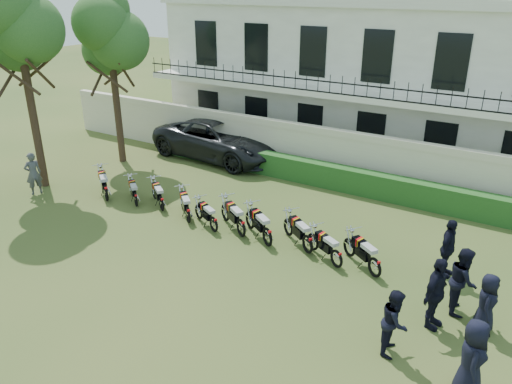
# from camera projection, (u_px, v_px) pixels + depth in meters

# --- Properties ---
(ground) EXTENTS (100.00, 100.00, 0.00)m
(ground) POSITION_uv_depth(u_px,v_px,m) (211.00, 255.00, 15.85)
(ground) COLOR #354F1F
(ground) RESTS_ON ground
(perimeter_wall) EXTENTS (30.00, 0.35, 2.30)m
(perimeter_wall) POSITION_uv_depth(u_px,v_px,m) (320.00, 152.00, 21.65)
(perimeter_wall) COLOR beige
(perimeter_wall) RESTS_ON ground
(hedge) EXTENTS (18.00, 0.60, 1.00)m
(hedge) POSITION_uv_depth(u_px,v_px,m) (333.00, 177.00, 20.80)
(hedge) COLOR #1E4A1A
(hedge) RESTS_ON ground
(building) EXTENTS (20.40, 9.60, 7.40)m
(building) POSITION_uv_depth(u_px,v_px,m) (372.00, 73.00, 25.33)
(building) COLOR white
(building) RESTS_ON ground
(tree_west_mid) EXTENTS (3.40, 3.20, 8.82)m
(tree_west_mid) POSITION_uv_depth(u_px,v_px,m) (17.00, 20.00, 18.62)
(tree_west_mid) COLOR #473323
(tree_west_mid) RESTS_ON ground
(tree_west_near) EXTENTS (3.40, 3.20, 7.90)m
(tree_west_near) POSITION_uv_depth(u_px,v_px,m) (110.00, 34.00, 21.81)
(tree_west_near) COLOR #473323
(tree_west_near) RESTS_ON ground
(motorcycle_0) EXTENTS (1.72, 1.27, 1.11)m
(motorcycle_0) POSITION_uv_depth(u_px,v_px,m) (106.00, 189.00, 19.51)
(motorcycle_0) COLOR black
(motorcycle_0) RESTS_ON ground
(motorcycle_1) EXTENTS (1.43, 1.10, 0.94)m
(motorcycle_1) POSITION_uv_depth(u_px,v_px,m) (136.00, 196.00, 19.06)
(motorcycle_1) COLOR black
(motorcycle_1) RESTS_ON ground
(motorcycle_2) EXTENTS (1.54, 1.12, 0.99)m
(motorcycle_2) POSITION_uv_depth(u_px,v_px,m) (161.00, 200.00, 18.66)
(motorcycle_2) COLOR black
(motorcycle_2) RESTS_ON ground
(motorcycle_3) EXTENTS (1.45, 1.29, 1.01)m
(motorcycle_3) POSITION_uv_depth(u_px,v_px,m) (188.00, 211.00, 17.75)
(motorcycle_3) COLOR black
(motorcycle_3) RESTS_ON ground
(motorcycle_4) EXTENTS (1.60, 0.89, 0.95)m
(motorcycle_4) POSITION_uv_depth(u_px,v_px,m) (214.00, 221.00, 17.10)
(motorcycle_4) COLOR black
(motorcycle_4) RESTS_ON ground
(motorcycle_5) EXTENTS (1.74, 1.14, 1.08)m
(motorcycle_5) POSITION_uv_depth(u_px,v_px,m) (241.00, 224.00, 16.75)
(motorcycle_5) COLOR black
(motorcycle_5) RESTS_ON ground
(motorcycle_6) EXTENTS (1.73, 1.19, 1.10)m
(motorcycle_6) POSITION_uv_depth(u_px,v_px,m) (267.00, 233.00, 16.15)
(motorcycle_6) COLOR black
(motorcycle_6) RESTS_ON ground
(motorcycle_7) EXTENTS (1.65, 1.17, 1.05)m
(motorcycle_7) POSITION_uv_depth(u_px,v_px,m) (308.00, 240.00, 15.72)
(motorcycle_7) COLOR black
(motorcycle_7) RESTS_ON ground
(motorcycle_8) EXTENTS (1.61, 0.96, 0.98)m
(motorcycle_8) POSITION_uv_depth(u_px,v_px,m) (337.00, 255.00, 14.95)
(motorcycle_8) COLOR black
(motorcycle_8) RESTS_ON ground
(motorcycle_9) EXTENTS (1.63, 1.16, 1.04)m
(motorcycle_9) POSITION_uv_depth(u_px,v_px,m) (375.00, 263.00, 14.45)
(motorcycle_9) COLOR black
(motorcycle_9) RESTS_ON ground
(suv) EXTENTS (6.97, 3.58, 1.88)m
(suv) POSITION_uv_depth(u_px,v_px,m) (220.00, 139.00, 24.21)
(suv) COLOR black
(suv) RESTS_ON ground
(inspector) EXTENTS (0.63, 0.75, 1.76)m
(inspector) POSITION_uv_depth(u_px,v_px,m) (33.00, 174.00, 20.07)
(inspector) COLOR #525357
(inspector) RESTS_ON ground
(officer_0) EXTENTS (0.77, 1.01, 1.85)m
(officer_0) POSITION_uv_depth(u_px,v_px,m) (472.00, 360.00, 10.12)
(officer_0) COLOR black
(officer_0) RESTS_ON ground
(officer_1) EXTENTS (0.72, 0.88, 1.64)m
(officer_1) POSITION_uv_depth(u_px,v_px,m) (395.00, 322.00, 11.42)
(officer_1) COLOR black
(officer_1) RESTS_ON ground
(officer_2) EXTENTS (0.68, 1.20, 1.93)m
(officer_2) POSITION_uv_depth(u_px,v_px,m) (436.00, 294.00, 12.20)
(officer_2) COLOR black
(officer_2) RESTS_ON ground
(officer_3) EXTENTS (0.59, 0.83, 1.58)m
(officer_3) POSITION_uv_depth(u_px,v_px,m) (487.00, 303.00, 12.12)
(officer_3) COLOR black
(officer_3) RESTS_ON ground
(officer_4) EXTENTS (0.89, 1.03, 1.83)m
(officer_4) POSITION_uv_depth(u_px,v_px,m) (463.00, 280.00, 12.83)
(officer_4) COLOR black
(officer_4) RESTS_ON ground
(officer_5) EXTENTS (0.52, 1.08, 1.79)m
(officer_5) POSITION_uv_depth(u_px,v_px,m) (448.00, 248.00, 14.41)
(officer_5) COLOR black
(officer_5) RESTS_ON ground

